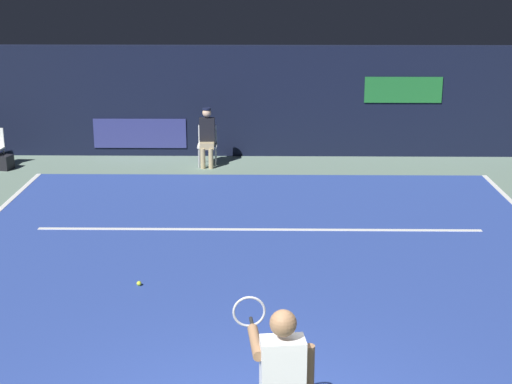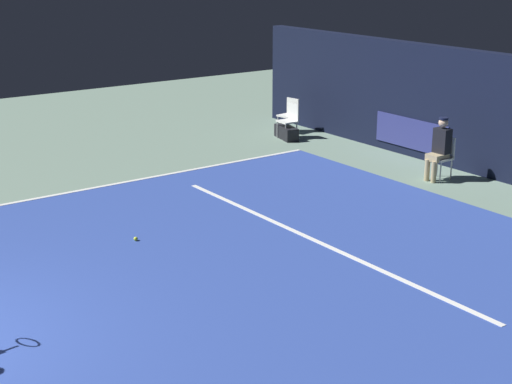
% 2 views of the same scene
% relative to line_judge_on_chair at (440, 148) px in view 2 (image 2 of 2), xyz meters
% --- Properties ---
extents(ground_plane, '(31.52, 31.52, 0.00)m').
position_rel_line_judge_on_chair_xyz_m(ground_plane, '(1.22, -6.35, -0.69)').
color(ground_plane, slate).
extents(court_surface, '(9.77, 11.08, 0.01)m').
position_rel_line_judge_on_chair_xyz_m(court_surface, '(1.22, -6.35, -0.68)').
color(court_surface, '#2D479E').
rests_on(court_surface, ground).
extents(line_sideline_right, '(0.10, 11.08, 0.01)m').
position_rel_line_judge_on_chair_xyz_m(line_sideline_right, '(-3.62, -6.35, -0.67)').
color(line_sideline_right, white).
rests_on(line_sideline_right, court_surface).
extents(line_service, '(7.62, 0.10, 0.01)m').
position_rel_line_judge_on_chair_xyz_m(line_service, '(1.22, -4.41, -0.67)').
color(line_service, white).
rests_on(line_service, court_surface).
extents(line_judge_on_chair, '(0.45, 0.54, 1.32)m').
position_rel_line_judge_on_chair_xyz_m(line_judge_on_chair, '(0.00, 0.00, 0.00)').
color(line_judge_on_chair, white).
rests_on(line_judge_on_chair, ground).
extents(courtside_chair_near, '(0.46, 0.44, 0.88)m').
position_rel_line_judge_on_chair_xyz_m(courtside_chair_near, '(-4.78, -0.21, -0.18)').
color(courtside_chair_near, white).
rests_on(courtside_chair_near, ground).
extents(courtside_chair_far, '(0.49, 0.47, 0.88)m').
position_rel_line_judge_on_chair_xyz_m(courtside_chair_far, '(-5.35, 0.23, -0.18)').
color(courtside_chair_far, white).
rests_on(courtside_chair_far, ground).
extents(tennis_ball, '(0.07, 0.07, 0.07)m').
position_rel_line_judge_on_chair_xyz_m(tennis_ball, '(-0.46, -6.82, -0.64)').
color(tennis_ball, '#CCE033').
rests_on(tennis_ball, court_surface).
extents(equipment_bag, '(0.89, 0.51, 0.32)m').
position_rel_line_judge_on_chair_xyz_m(equipment_bag, '(-4.77, -0.32, -0.53)').
color(equipment_bag, black).
rests_on(equipment_bag, ground).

